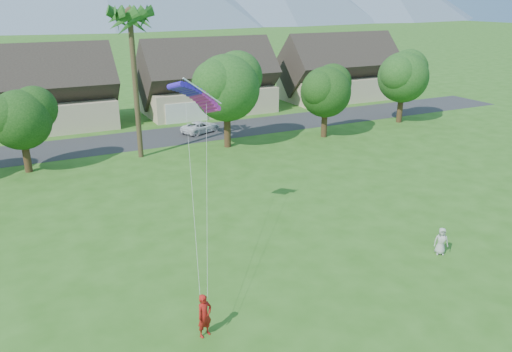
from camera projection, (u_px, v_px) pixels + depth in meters
ground at (365, 338)px, 20.27m from camera, size 500.00×500.00×0.00m
street at (147, 139)px, 48.94m from camera, size 90.00×7.00×0.01m
kite_flyer at (205, 316)px, 20.12m from camera, size 0.80×0.66×1.89m
watcher at (441, 241)px, 26.69m from camera, size 0.89×0.81×1.52m
parked_car at (201, 127)px, 51.09m from camera, size 4.69×3.42×1.18m
houses_row at (128, 89)px, 55.58m from camera, size 72.75×8.19×8.86m
tree_row at (149, 101)px, 41.69m from camera, size 62.27×6.67×8.45m
fan_palm at (130, 15)px, 39.50m from camera, size 3.00×3.00×13.80m
parafoil_kite at (196, 94)px, 26.98m from camera, size 3.40×1.45×0.50m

